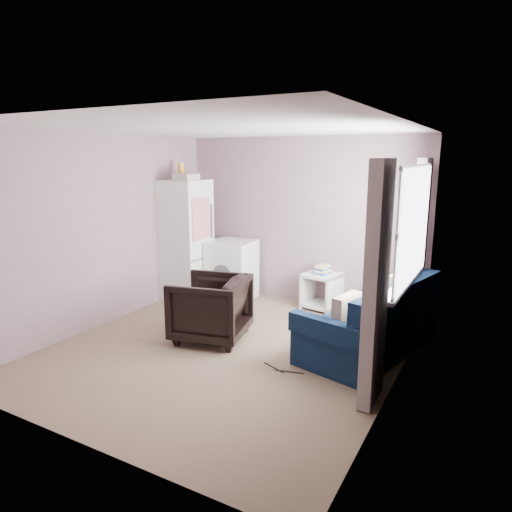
{
  "coord_description": "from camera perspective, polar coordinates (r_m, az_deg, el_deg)",
  "views": [
    {
      "loc": [
        2.69,
        -4.23,
        2.2
      ],
      "look_at": [
        0.05,
        0.6,
        1.0
      ],
      "focal_mm": 32.0,
      "sensor_mm": 36.0,
      "label": 1
    }
  ],
  "objects": [
    {
      "name": "room",
      "position": [
        5.1,
        -3.49,
        1.57
      ],
      "size": [
        3.84,
        4.24,
        2.54
      ],
      "color": "#7E6852",
      "rests_on": "ground"
    },
    {
      "name": "armchair",
      "position": [
        5.62,
        -5.72,
        -6.11
      ],
      "size": [
        0.96,
        1.0,
        0.86
      ],
      "primitive_type": "imported",
      "rotation": [
        0.0,
        0.0,
        -1.34
      ],
      "color": "black",
      "rests_on": "ground"
    },
    {
      "name": "fridge",
      "position": [
        7.15,
        -8.77,
        2.02
      ],
      "size": [
        0.66,
        0.64,
        2.12
      ],
      "rotation": [
        0.0,
        0.0,
        -0.0
      ],
      "color": "silver",
      "rests_on": "ground"
    },
    {
      "name": "washing_machine",
      "position": [
        7.14,
        -3.04,
        -1.63
      ],
      "size": [
        0.71,
        0.71,
        0.93
      ],
      "rotation": [
        0.0,
        0.0,
        0.08
      ],
      "color": "silver",
      "rests_on": "ground"
    },
    {
      "name": "side_table",
      "position": [
        6.79,
        8.22,
        -4.0
      ],
      "size": [
        0.55,
        0.55,
        0.66
      ],
      "rotation": [
        0.0,
        0.0,
        -0.17
      ],
      "color": "white",
      "rests_on": "ground"
    },
    {
      "name": "sofa",
      "position": [
        5.44,
        14.5,
        -8.45
      ],
      "size": [
        1.29,
        2.06,
        0.85
      ],
      "rotation": [
        0.0,
        0.0,
        -0.24
      ],
      "color": "#0B1D36",
      "rests_on": "ground"
    },
    {
      "name": "window_dressing",
      "position": [
        5.13,
        17.81,
        -0.6
      ],
      "size": [
        0.17,
        2.62,
        2.18
      ],
      "color": "white",
      "rests_on": "ground"
    },
    {
      "name": "floor_cables",
      "position": [
        4.96,
        3.2,
        -13.99
      ],
      "size": [
        0.48,
        0.13,
        0.01
      ],
      "rotation": [
        0.0,
        0.0,
        -0.04
      ],
      "color": "black",
      "rests_on": "ground"
    }
  ]
}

